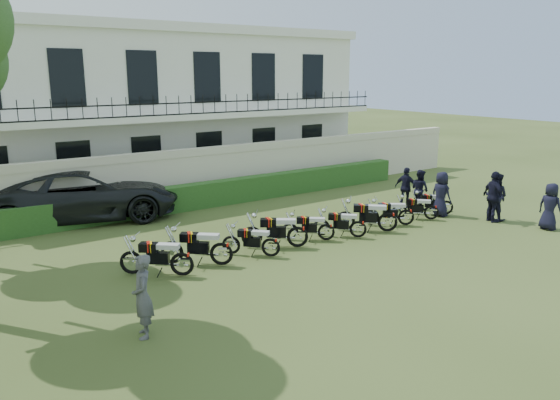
{
  "coord_description": "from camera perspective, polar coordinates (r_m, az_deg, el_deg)",
  "views": [
    {
      "loc": [
        -10.26,
        -12.02,
        5.31
      ],
      "look_at": [
        -0.64,
        1.44,
        1.44
      ],
      "focal_mm": 35.0,
      "sensor_mm": 36.0,
      "label": 1
    }
  ],
  "objects": [
    {
      "name": "officer_4",
      "position": [
        22.31,
        14.39,
        1.08
      ],
      "size": [
        0.65,
        0.81,
        1.59
      ],
      "primitive_type": "imported",
      "rotation": [
        0.0,
        0.0,
        1.5
      ],
      "color": "black",
      "rests_on": "ground"
    },
    {
      "name": "suv",
      "position": [
        21.27,
        -19.91,
        0.55
      ],
      "size": [
        7.4,
        4.74,
        1.9
      ],
      "primitive_type": "imported",
      "rotation": [
        0.0,
        0.0,
        1.32
      ],
      "color": "black",
      "rests_on": "ground"
    },
    {
      "name": "perimeter_wall",
      "position": [
        22.87,
        -8.28,
        2.61
      ],
      "size": [
        30.0,
        0.35,
        2.3
      ],
      "color": "beige",
      "rests_on": "ground"
    },
    {
      "name": "motorcycle_9",
      "position": [
        21.69,
        16.97,
        -0.4
      ],
      "size": [
        1.33,
        1.22,
        0.94
      ],
      "rotation": [
        0.0,
        0.0,
        0.84
      ],
      "color": "black",
      "rests_on": "ground"
    },
    {
      "name": "ground",
      "position": [
        16.67,
        4.7,
        -5.44
      ],
      "size": [
        100.0,
        100.0,
        0.0
      ],
      "primitive_type": "plane",
      "color": "#38471C",
      "rests_on": "ground"
    },
    {
      "name": "motorcycle_6",
      "position": [
        18.83,
        11.2,
        -1.79
      ],
      "size": [
        1.61,
        1.5,
        1.14
      ],
      "rotation": [
        0.0,
        0.0,
        0.82
      ],
      "color": "black",
      "rests_on": "ground"
    },
    {
      "name": "officer_3",
      "position": [
        21.4,
        16.47,
        0.6
      ],
      "size": [
        0.57,
        0.85,
        1.7
      ],
      "primitive_type": "imported",
      "rotation": [
        0.0,
        0.0,
        1.6
      ],
      "color": "black",
      "rests_on": "ground"
    },
    {
      "name": "officer_5",
      "position": [
        22.41,
        13.05,
        1.27
      ],
      "size": [
        0.68,
        1.03,
        1.63
      ],
      "primitive_type": "imported",
      "rotation": [
        0.0,
        0.0,
        1.89
      ],
      "color": "black",
      "rests_on": "ground"
    },
    {
      "name": "building",
      "position": [
        27.98,
        -14.17,
        9.5
      ],
      "size": [
        20.4,
        9.6,
        7.4
      ],
      "color": "white",
      "rests_on": "ground"
    },
    {
      "name": "officer_2",
      "position": [
        21.17,
        21.44,
        0.32
      ],
      "size": [
        0.79,
        1.18,
        1.86
      ],
      "primitive_type": "imported",
      "rotation": [
        0.0,
        0.0,
        1.23
      ],
      "color": "black",
      "rests_on": "ground"
    },
    {
      "name": "motorcycle_1",
      "position": [
        15.38,
        -6.15,
        -5.03
      ],
      "size": [
        1.63,
        1.45,
        1.13
      ],
      "rotation": [
        0.0,
        0.0,
        0.85
      ],
      "color": "black",
      "rests_on": "ground"
    },
    {
      "name": "hedge",
      "position": [
        22.79,
        -5.07,
        0.94
      ],
      "size": [
        18.0,
        0.6,
        1.0
      ],
      "primitive_type": "cube",
      "color": "#214318",
      "rests_on": "ground"
    },
    {
      "name": "motorcycle_4",
      "position": [
        17.62,
        4.87,
        -2.93
      ],
      "size": [
        1.38,
        1.17,
        0.94
      ],
      "rotation": [
        0.0,
        0.0,
        0.88
      ],
      "color": "black",
      "rests_on": "ground"
    },
    {
      "name": "motorcycle_2",
      "position": [
        16.02,
        -0.97,
        -4.5
      ],
      "size": [
        1.27,
        1.36,
        0.97
      ],
      "rotation": [
        0.0,
        0.0,
        0.75
      ],
      "color": "black",
      "rests_on": "ground"
    },
    {
      "name": "motorcycle_8",
      "position": [
        20.8,
        15.56,
        -0.9
      ],
      "size": [
        1.23,
        1.27,
        0.92
      ],
      "rotation": [
        0.0,
        0.0,
        0.77
      ],
      "color": "black",
      "rests_on": "ground"
    },
    {
      "name": "motorcycle_5",
      "position": [
        18.03,
        8.18,
        -2.61
      ],
      "size": [
        1.27,
        1.34,
        0.96
      ],
      "rotation": [
        0.0,
        0.0,
        0.76
      ],
      "color": "black",
      "rests_on": "ground"
    },
    {
      "name": "motorcycle_3",
      "position": [
        16.85,
        1.86,
        -3.33
      ],
      "size": [
        1.74,
        1.3,
        1.13
      ],
      "rotation": [
        0.0,
        0.0,
        0.94
      ],
      "color": "black",
      "rests_on": "ground"
    },
    {
      "name": "motorcycle_7",
      "position": [
        19.8,
        13.06,
        -1.37
      ],
      "size": [
        1.5,
        1.15,
        0.99
      ],
      "rotation": [
        0.0,
        0.0,
        0.93
      ],
      "color": "black",
      "rests_on": "ground"
    },
    {
      "name": "officer_0",
      "position": [
        20.93,
        26.38,
        -0.61
      ],
      "size": [
        0.54,
        0.82,
        1.64
      ],
      "primitive_type": "imported",
      "rotation": [
        0.0,
        0.0,
        1.6
      ],
      "color": "black",
      "rests_on": "ground"
    },
    {
      "name": "inspector",
      "position": [
        11.58,
        -14.17,
        -9.74
      ],
      "size": [
        0.6,
        0.74,
        1.75
      ],
      "primitive_type": "imported",
      "rotation": [
        0.0,
        0.0,
        -1.89
      ],
      "color": "#555459",
      "rests_on": "ground"
    },
    {
      "name": "motorcycle_0",
      "position": [
        14.74,
        -10.22,
        -6.03
      ],
      "size": [
        1.6,
        1.41,
        1.11
      ],
      "rotation": [
        0.0,
        0.0,
        0.85
      ],
      "color": "black",
      "rests_on": "ground"
    },
    {
      "name": "officer_1",
      "position": [
        21.51,
        21.61,
        0.34
      ],
      "size": [
        0.77,
        0.93,
        1.75
      ],
      "primitive_type": "imported",
      "rotation": [
        0.0,
        0.0,
        1.71
      ],
      "color": "black",
      "rests_on": "ground"
    }
  ]
}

